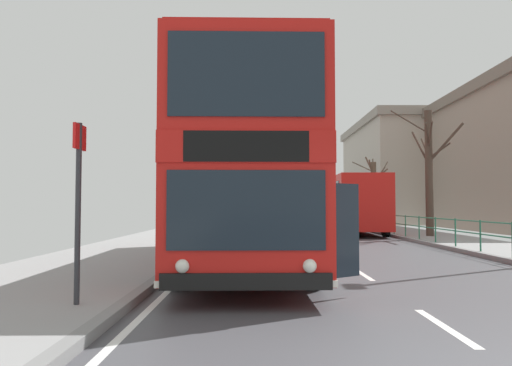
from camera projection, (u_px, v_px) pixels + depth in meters
double_decker_bus_main at (247, 176)px, 12.58m from camera, size 3.48×11.14×4.33m
background_bus_far_lane at (351, 203)px, 28.13m from camera, size 2.87×11.08×3.05m
pedestrian_railing_far_kerb at (469, 229)px, 15.99m from camera, size 0.05×24.59×0.95m
bus_stop_sign_near at (80, 192)px, 7.04m from camera, size 0.08×0.44×2.57m
bare_tree_far_00 at (375, 191)px, 35.22m from camera, size 2.27×2.56×4.85m
bare_tree_far_01 at (431, 168)px, 22.84m from camera, size 2.99×2.79×5.81m
background_building_01 at (428, 172)px, 46.31m from camera, size 13.15×16.74×9.29m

